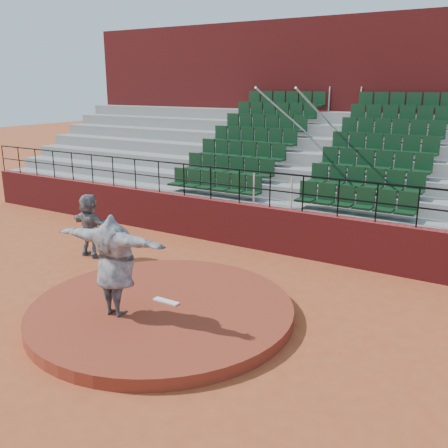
{
  "coord_description": "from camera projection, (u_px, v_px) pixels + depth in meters",
  "views": [
    {
      "loc": [
        6.1,
        -7.49,
        4.7
      ],
      "look_at": [
        0.0,
        2.5,
        1.4
      ],
      "focal_mm": 40.0,
      "sensor_mm": 36.0,
      "label": 1
    }
  ],
  "objects": [
    {
      "name": "press_box_facade",
      "position": [
        356.0,
        114.0,
        19.88
      ],
      "size": [
        24.0,
        3.0,
        7.1
      ],
      "primitive_type": "cube",
      "color": "maroon",
      "rests_on": "ground"
    },
    {
      "name": "ground",
      "position": [
        162.0,
        315.0,
        10.49
      ],
      "size": [
        90.0,
        90.0,
        0.0
      ],
      "primitive_type": "plane",
      "color": "#A54925",
      "rests_on": "ground"
    },
    {
      "name": "fielder",
      "position": [
        90.0,
        225.0,
        13.88
      ],
      "size": [
        1.7,
        0.67,
        1.8
      ],
      "primitive_type": "imported",
      "rotation": [
        0.0,
        0.0,
        3.06
      ],
      "color": "black",
      "rests_on": "ground"
    },
    {
      "name": "pitching_rubber",
      "position": [
        166.0,
        301.0,
        10.54
      ],
      "size": [
        0.6,
        0.15,
        0.03
      ],
      "primitive_type": "cube",
      "color": "white",
      "rests_on": "pitchers_mound"
    },
    {
      "name": "pitcher",
      "position": [
        115.0,
        265.0,
        9.75
      ],
      "size": [
        2.57,
        0.87,
        2.06
      ],
      "primitive_type": "imported",
      "rotation": [
        0.0,
        0.0,
        3.21
      ],
      "color": "black",
      "rests_on": "pitchers_mound"
    },
    {
      "name": "pitchers_mound",
      "position": [
        162.0,
        310.0,
        10.46
      ],
      "size": [
        5.5,
        5.5,
        0.25
      ],
      "primitive_type": "cylinder",
      "color": "maroon",
      "rests_on": "ground"
    },
    {
      "name": "wall_railing",
      "position": [
        270.0,
        182.0,
        14.05
      ],
      "size": [
        24.04,
        0.05,
        1.03
      ],
      "color": "black",
      "rests_on": "boundary_wall"
    },
    {
      "name": "boundary_wall",
      "position": [
        269.0,
        229.0,
        14.42
      ],
      "size": [
        24.0,
        0.3,
        1.3
      ],
      "primitive_type": "cube",
      "color": "maroon",
      "rests_on": "ground"
    },
    {
      "name": "seating_deck",
      "position": [
        317.0,
        182.0,
        17.2
      ],
      "size": [
        24.0,
        5.97,
        4.63
      ],
      "color": "gray",
      "rests_on": "ground"
    }
  ]
}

